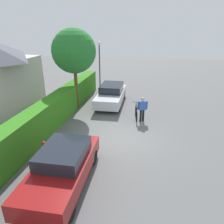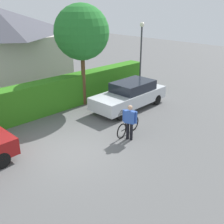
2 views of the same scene
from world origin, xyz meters
name	(u,v)px [view 1 (image 1 of 2)]	position (x,y,z in m)	size (l,w,h in m)	color
ground_plane	(120,138)	(0.00, 0.00, 0.00)	(60.00, 60.00, 0.00)	#5A5A5A
hedge_row	(46,117)	(0.00, 4.10, 0.85)	(17.13, 0.90, 1.69)	#317A1B
parked_car_near	(63,166)	(-3.80, 1.52, 0.74)	(4.32, 1.88, 1.43)	maroon
parked_car_far	(111,94)	(5.13, 1.52, 0.74)	(4.52, 1.86, 1.44)	silver
bicycle	(136,113)	(2.70, -0.58, 0.38)	(1.65, 0.50, 0.95)	black
person_rider	(142,108)	(2.36, -0.95, 0.89)	(0.35, 0.60, 1.55)	black
street_lamp	(100,61)	(7.77, 3.05, 2.76)	(0.28, 0.28, 4.28)	#38383D
tree_kerbside	(74,51)	(3.69, 3.68, 3.94)	(2.86, 2.86, 5.39)	brown
fire_hydrant	(45,149)	(-2.40, 3.00, 0.41)	(0.20, 0.20, 0.81)	red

